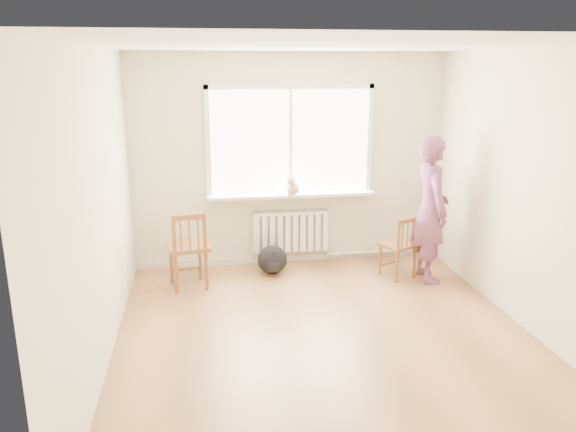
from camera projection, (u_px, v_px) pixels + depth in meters
name	position (u px, v px, depth m)	size (l,w,h in m)	color
floor	(327.00, 339.00, 5.37)	(4.50, 4.50, 0.00)	#A36E42
ceiling	(333.00, 45.00, 4.66)	(4.50, 4.50, 0.00)	white
back_wall	(290.00, 161.00, 7.16)	(4.00, 0.01, 2.70)	beige
window	(290.00, 137.00, 7.05)	(2.12, 0.05, 1.42)	white
windowsill	(291.00, 195.00, 7.17)	(2.15, 0.22, 0.04)	white
radiator	(291.00, 231.00, 7.31)	(1.00, 0.12, 0.55)	white
heating_pipe	(381.00, 252.00, 7.63)	(0.04, 0.04, 1.40)	silver
baseboard	(290.00, 258.00, 7.49)	(4.00, 0.03, 0.08)	beige
chair_left	(188.00, 250.00, 6.49)	(0.54, 0.52, 0.93)	brown
chair_right	(400.00, 247.00, 6.83)	(0.50, 0.49, 0.78)	brown
person	(430.00, 209.00, 6.66)	(0.64, 0.42, 1.76)	#BC3E52
cat	(292.00, 186.00, 7.05)	(0.27, 0.41, 0.29)	beige
backpack	(272.00, 260.00, 7.01)	(0.37, 0.28, 0.37)	black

